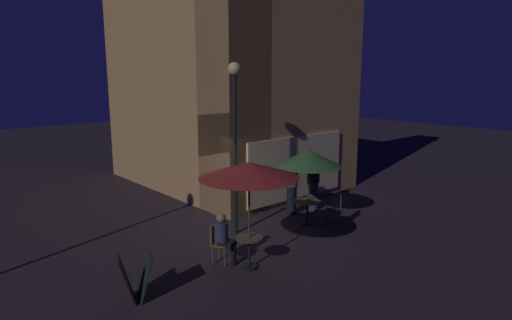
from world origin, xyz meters
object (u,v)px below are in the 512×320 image
Objects in this scene: street_lamp_near_corner at (235,115)px; patio_umbrella_1 at (249,171)px; cafe_chair_0 at (337,208)px; cafe_chair_1 at (218,240)px; patron_seated_0 at (224,235)px; cafe_table_0 at (307,207)px; patron_standing_2 at (292,187)px; cafe_table_1 at (249,247)px; patron_standing_1 at (314,183)px; patio_umbrella_0 at (308,158)px; menu_sandwich_board at (136,278)px.

street_lamp_near_corner is 2.45m from patio_umbrella_1.
cafe_chair_0 reaches higher than cafe_chair_1.
cafe_chair_0 is 0.77× the size of patron_seated_0.
patio_umbrella_1 reaches higher than patron_seated_0.
street_lamp_near_corner is at bearing 158.09° from cafe_table_0.
cafe_chair_1 is 4.13m from patron_standing_2.
cafe_table_1 is 4.13m from patron_standing_2.
cafe_chair_1 is (-3.52, -0.39, 0.03)m from cafe_table_0.
patio_umbrella_1 reaches higher than patron_standing_2.
patron_standing_1 is at bearing -63.50° from cafe_chair_0.
cafe_chair_1 is at bearing -173.62° from patio_umbrella_0.
street_lamp_near_corner reaches higher than patio_umbrella_0.
patron_standing_2 reaches higher than cafe_chair_0.
menu_sandwich_board is at bearing -172.97° from cafe_table_0.
cafe_table_1 is 0.79m from cafe_chair_1.
street_lamp_near_corner is at bearing 59.32° from patron_standing_2.
patio_umbrella_1 is (0.00, 0.00, 1.77)m from cafe_table_1.
patio_umbrella_1 is at bearing 12.31° from menu_sandwich_board.
cafe_table_1 is 0.42× the size of patron_standing_2.
patron_standing_2 is (3.82, 1.51, 0.19)m from patron_seated_0.
street_lamp_near_corner reaches higher than patron_standing_2.
patron_standing_2 reaches higher than cafe_table_1.
cafe_chair_1 is at bearing -173.62° from cafe_table_0.
cafe_chair_0 is at bearing -51.25° from cafe_table_0.
street_lamp_near_corner is 3.82× the size of patron_seated_0.
patio_umbrella_1 is 1.71m from patron_seated_0.
patio_umbrella_0 is 1.82m from patron_standing_1.
cafe_table_1 is 0.33× the size of patio_umbrella_0.
street_lamp_near_corner reaches higher than cafe_table_1.
street_lamp_near_corner is 6.03× the size of cafe_table_0.
patio_umbrella_0 is at bearing 28.11° from menu_sandwich_board.
patio_umbrella_0 reaches higher than cafe_chair_0.
patio_umbrella_0 is 1.83× the size of patron_seated_0.
street_lamp_near_corner is at bearing 158.09° from patio_umbrella_0.
patron_standing_2 is (-0.17, 1.65, 0.33)m from cafe_chair_0.
cafe_chair_1 is (-0.35, 0.71, -1.71)m from patio_umbrella_1.
street_lamp_near_corner is 3.25m from patron_seated_0.
cafe_chair_0 is 0.53× the size of patron_standing_2.
patio_umbrella_0 is 3.37m from patio_umbrella_1.
cafe_table_1 is at bearing -160.84° from patio_umbrella_0.
patio_umbrella_0 is 1.52m from patron_standing_2.
patron_standing_1 is at bearing 79.92° from patron_seated_0.
cafe_table_1 is 0.79× the size of cafe_chair_1.
patio_umbrella_1 is (-1.15, -1.92, -1.01)m from street_lamp_near_corner.
cafe_table_1 is (-3.17, -1.10, -0.04)m from cafe_table_0.
patio_umbrella_1 is 1.89m from cafe_chair_1.
cafe_chair_1 is at bearing 47.45° from cafe_chair_0.
patio_umbrella_1 is at bearing 58.01° from cafe_chair_0.
cafe_table_1 is at bearing -120.98° from street_lamp_near_corner.
cafe_table_0 is 0.82× the size of cafe_chair_1.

